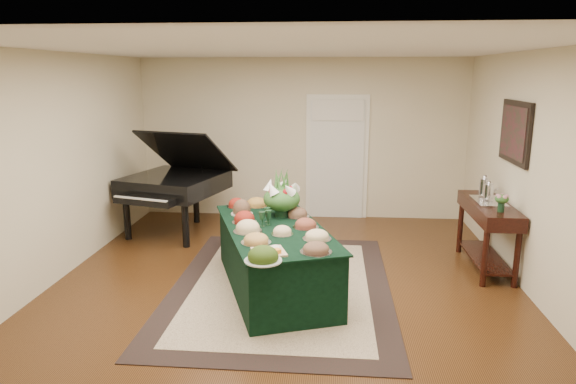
# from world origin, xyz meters

# --- Properties ---
(ground) EXTENTS (6.00, 6.00, 0.00)m
(ground) POSITION_xyz_m (0.00, 0.00, 0.00)
(ground) COLOR black
(ground) RESTS_ON ground
(area_rug) EXTENTS (2.53, 3.54, 0.01)m
(area_rug) POSITION_xyz_m (-0.05, -0.10, 0.01)
(area_rug) COLOR black
(area_rug) RESTS_ON ground
(kitchen_doorway) EXTENTS (1.05, 0.07, 2.10)m
(kitchen_doorway) POSITION_xyz_m (0.60, 2.97, 1.02)
(kitchen_doorway) COLOR silver
(kitchen_doorway) RESTS_ON ground
(buffet_table) EXTENTS (1.72, 2.43, 0.75)m
(buffet_table) POSITION_xyz_m (-0.11, -0.16, 0.38)
(buffet_table) COLOR black
(buffet_table) RESTS_ON ground
(food_platters) EXTENTS (1.37, 2.48, 0.14)m
(food_platters) POSITION_xyz_m (-0.15, -0.10, 0.80)
(food_platters) COLOR silver
(food_platters) RESTS_ON buffet_table
(cutting_board) EXTENTS (0.39, 0.39, 0.10)m
(cutting_board) POSITION_xyz_m (-0.08, -1.01, 0.79)
(cutting_board) COLOR tan
(cutting_board) RESTS_ON buffet_table
(green_goblets) EXTENTS (0.14, 0.25, 0.18)m
(green_goblets) POSITION_xyz_m (-0.22, -0.09, 0.84)
(green_goblets) COLOR black
(green_goblets) RESTS_ON buffet_table
(floral_centerpiece) EXTENTS (0.47, 0.47, 0.47)m
(floral_centerpiece) POSITION_xyz_m (-0.08, 0.29, 1.02)
(floral_centerpiece) COLOR black
(floral_centerpiece) RESTS_ON buffet_table
(grand_piano) EXTENTS (1.72, 1.82, 1.62)m
(grand_piano) POSITION_xyz_m (-1.88, 1.83, 0.80)
(grand_piano) COLOR black
(grand_piano) RESTS_ON ground
(wicker_basket) EXTENTS (0.37, 0.37, 0.23)m
(wicker_basket) POSITION_xyz_m (-0.83, 1.24, 0.12)
(wicker_basket) COLOR #9D6F3F
(wicker_basket) RESTS_ON ground
(mahogany_sideboard) EXTENTS (0.45, 1.41, 0.87)m
(mahogany_sideboard) POSITION_xyz_m (2.50, 0.72, 0.67)
(mahogany_sideboard) COLOR black
(mahogany_sideboard) RESTS_ON ground
(tea_service) EXTENTS (0.34, 0.58, 0.30)m
(tea_service) POSITION_xyz_m (2.50, 0.87, 0.99)
(tea_service) COLOR silver
(tea_service) RESTS_ON mahogany_sideboard
(pink_bouquet) EXTENTS (0.17, 0.17, 0.22)m
(pink_bouquet) POSITION_xyz_m (2.50, 0.28, 1.01)
(pink_bouquet) COLOR black
(pink_bouquet) RESTS_ON mahogany_sideboard
(wall_painting) EXTENTS (0.05, 0.95, 0.75)m
(wall_painting) POSITION_xyz_m (2.72, 0.72, 1.75)
(wall_painting) COLOR black
(wall_painting) RESTS_ON ground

